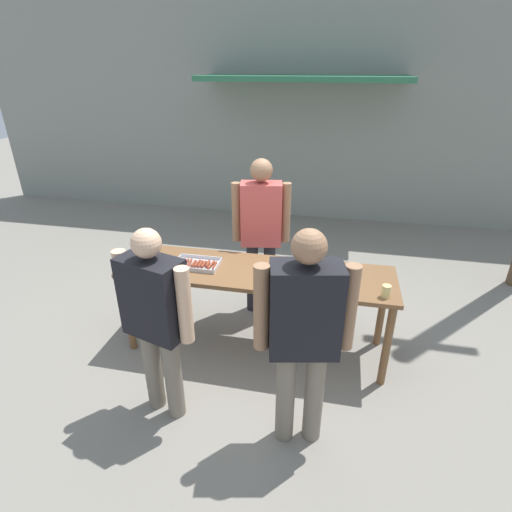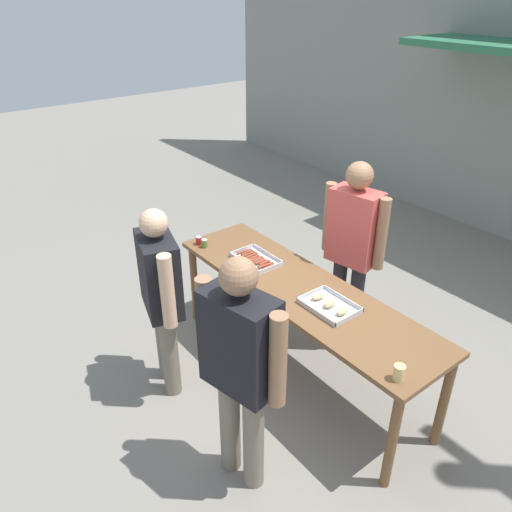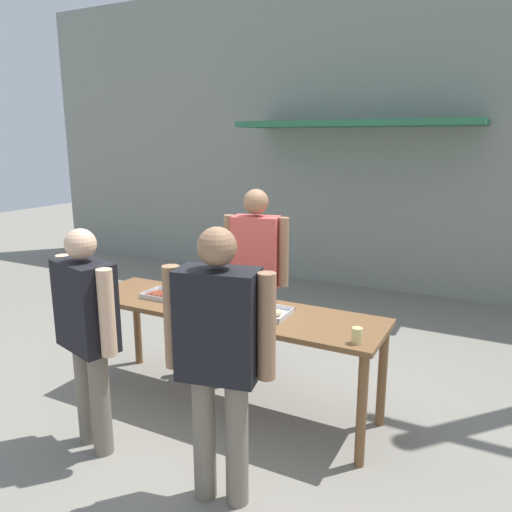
{
  "view_description": "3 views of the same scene",
  "coord_description": "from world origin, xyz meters",
  "px_view_note": "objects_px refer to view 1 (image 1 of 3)",
  "views": [
    {
      "loc": [
        0.68,
        -3.21,
        2.62
      ],
      "look_at": [
        0.0,
        0.0,
        1.02
      ],
      "focal_mm": 28.0,
      "sensor_mm": 36.0,
      "label": 1
    },
    {
      "loc": [
        2.44,
        -2.36,
        3.04
      ],
      "look_at": [
        -0.57,
        -0.02,
        0.92
      ],
      "focal_mm": 35.0,
      "sensor_mm": 36.0,
      "label": 2
    },
    {
      "loc": [
        1.98,
        -3.3,
        2.2
      ],
      "look_at": [
        -0.09,
        0.67,
        1.15
      ],
      "focal_mm": 35.0,
      "sensor_mm": 36.0,
      "label": 3
    }
  ],
  "objects_px": {
    "food_tray_sausages": "(197,264)",
    "person_customer_holding_hotdog": "(155,313)",
    "food_tray_buns": "(291,273)",
    "condiment_jar_mustard": "(129,267)",
    "beer_cup": "(386,291)",
    "person_customer_with_cup": "(304,327)",
    "person_server_behind_table": "(261,225)",
    "condiment_jar_ketchup": "(138,267)"
  },
  "relations": [
    {
      "from": "person_customer_holding_hotdog",
      "to": "person_customer_with_cup",
      "type": "distance_m",
      "value": 1.1
    },
    {
      "from": "condiment_jar_mustard",
      "to": "person_customer_with_cup",
      "type": "relative_size",
      "value": 0.05
    },
    {
      "from": "condiment_jar_mustard",
      "to": "person_customer_with_cup",
      "type": "distance_m",
      "value": 1.86
    },
    {
      "from": "condiment_jar_ketchup",
      "to": "person_customer_holding_hotdog",
      "type": "xyz_separation_m",
      "value": [
        0.51,
        -0.72,
        0.04
      ]
    },
    {
      "from": "food_tray_sausages",
      "to": "person_customer_with_cup",
      "type": "height_order",
      "value": "person_customer_with_cup"
    },
    {
      "from": "food_tray_buns",
      "to": "beer_cup",
      "type": "xyz_separation_m",
      "value": [
        0.81,
        -0.22,
        0.03
      ]
    },
    {
      "from": "beer_cup",
      "to": "person_customer_with_cup",
      "type": "bearing_deg",
      "value": -128.15
    },
    {
      "from": "person_customer_holding_hotdog",
      "to": "food_tray_buns",
      "type": "bearing_deg",
      "value": -116.97
    },
    {
      "from": "condiment_jar_mustard",
      "to": "person_customer_holding_hotdog",
      "type": "height_order",
      "value": "person_customer_holding_hotdog"
    },
    {
      "from": "condiment_jar_ketchup",
      "to": "person_customer_holding_hotdog",
      "type": "distance_m",
      "value": 0.88
    },
    {
      "from": "food_tray_sausages",
      "to": "beer_cup",
      "type": "distance_m",
      "value": 1.73
    },
    {
      "from": "person_customer_holding_hotdog",
      "to": "person_server_behind_table",
      "type": "bearing_deg",
      "value": -89.76
    },
    {
      "from": "beer_cup",
      "to": "condiment_jar_mustard",
      "type": "bearing_deg",
      "value": -179.79
    },
    {
      "from": "food_tray_buns",
      "to": "person_server_behind_table",
      "type": "xyz_separation_m",
      "value": [
        -0.42,
        0.69,
        0.16
      ]
    },
    {
      "from": "beer_cup",
      "to": "person_server_behind_table",
      "type": "height_order",
      "value": "person_server_behind_table"
    },
    {
      "from": "condiment_jar_ketchup",
      "to": "person_customer_with_cup",
      "type": "distance_m",
      "value": 1.79
    },
    {
      "from": "condiment_jar_ketchup",
      "to": "person_customer_holding_hotdog",
      "type": "height_order",
      "value": "person_customer_holding_hotdog"
    },
    {
      "from": "food_tray_buns",
      "to": "condiment_jar_mustard",
      "type": "xyz_separation_m",
      "value": [
        -1.48,
        -0.23,
        0.02
      ]
    },
    {
      "from": "food_tray_sausages",
      "to": "person_customer_with_cup",
      "type": "distance_m",
      "value": 1.49
    },
    {
      "from": "food_tray_sausages",
      "to": "beer_cup",
      "type": "height_order",
      "value": "beer_cup"
    },
    {
      "from": "person_customer_with_cup",
      "to": "person_server_behind_table",
      "type": "bearing_deg",
      "value": -81.39
    },
    {
      "from": "person_server_behind_table",
      "to": "person_customer_with_cup",
      "type": "xyz_separation_m",
      "value": [
        0.63,
        -1.68,
        -0.03
      ]
    },
    {
      "from": "food_tray_buns",
      "to": "food_tray_sausages",
      "type": "bearing_deg",
      "value": -179.9
    },
    {
      "from": "condiment_jar_mustard",
      "to": "condiment_jar_ketchup",
      "type": "relative_size",
      "value": 1.0
    },
    {
      "from": "food_tray_sausages",
      "to": "person_customer_holding_hotdog",
      "type": "distance_m",
      "value": 0.94
    },
    {
      "from": "food_tray_sausages",
      "to": "beer_cup",
      "type": "bearing_deg",
      "value": -7.26
    },
    {
      "from": "person_customer_holding_hotdog",
      "to": "condiment_jar_ketchup",
      "type": "bearing_deg",
      "value": -38.36
    },
    {
      "from": "food_tray_buns",
      "to": "condiment_jar_mustard",
      "type": "relative_size",
      "value": 5.21
    },
    {
      "from": "food_tray_sausages",
      "to": "food_tray_buns",
      "type": "distance_m",
      "value": 0.9
    },
    {
      "from": "food_tray_sausages",
      "to": "person_customer_holding_hotdog",
      "type": "relative_size",
      "value": 0.26
    },
    {
      "from": "food_tray_sausages",
      "to": "person_server_behind_table",
      "type": "bearing_deg",
      "value": 55.09
    },
    {
      "from": "person_customer_with_cup",
      "to": "person_customer_holding_hotdog",
      "type": "bearing_deg",
      "value": -14.33
    },
    {
      "from": "condiment_jar_ketchup",
      "to": "person_customer_holding_hotdog",
      "type": "bearing_deg",
      "value": -54.81
    },
    {
      "from": "food_tray_sausages",
      "to": "condiment_jar_ketchup",
      "type": "height_order",
      "value": "condiment_jar_ketchup"
    },
    {
      "from": "condiment_jar_ketchup",
      "to": "beer_cup",
      "type": "relative_size",
      "value": 0.73
    },
    {
      "from": "condiment_jar_mustard",
      "to": "person_customer_holding_hotdog",
      "type": "xyz_separation_m",
      "value": [
        0.59,
        -0.71,
        0.04
      ]
    },
    {
      "from": "beer_cup",
      "to": "person_server_behind_table",
      "type": "xyz_separation_m",
      "value": [
        -1.23,
        0.91,
        0.13
      ]
    },
    {
      "from": "food_tray_sausages",
      "to": "person_server_behind_table",
      "type": "relative_size",
      "value": 0.24
    },
    {
      "from": "food_tray_buns",
      "to": "condiment_jar_ketchup",
      "type": "xyz_separation_m",
      "value": [
        -1.4,
        -0.22,
        0.02
      ]
    },
    {
      "from": "condiment_jar_ketchup",
      "to": "person_server_behind_table",
      "type": "distance_m",
      "value": 1.35
    },
    {
      "from": "person_server_behind_table",
      "to": "beer_cup",
      "type": "bearing_deg",
      "value": -46.9
    },
    {
      "from": "condiment_jar_ketchup",
      "to": "beer_cup",
      "type": "distance_m",
      "value": 2.21
    }
  ]
}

